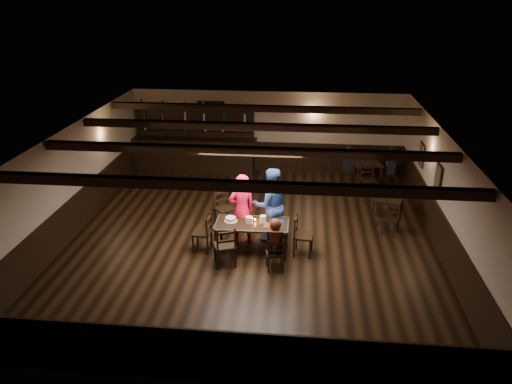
# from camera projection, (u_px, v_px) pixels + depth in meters

# --- Properties ---
(ground) EXTENTS (10.00, 10.00, 0.00)m
(ground) POSITION_uv_depth(u_px,v_px,m) (252.00, 237.00, 12.55)
(ground) COLOR black
(ground) RESTS_ON ground
(room_shell) EXTENTS (9.02, 10.02, 2.71)m
(room_shell) POSITION_uv_depth(u_px,v_px,m) (252.00, 172.00, 11.91)
(room_shell) COLOR beige
(room_shell) RESTS_ON ground
(dining_table) EXTENTS (1.71, 0.86, 0.75)m
(dining_table) POSITION_uv_depth(u_px,v_px,m) (252.00, 226.00, 11.63)
(dining_table) COLOR black
(dining_table) RESTS_ON ground
(chair_near_left) EXTENTS (0.58, 0.57, 0.99)m
(chair_near_left) POSITION_uv_depth(u_px,v_px,m) (225.00, 244.00, 11.03)
(chair_near_left) COLOR black
(chair_near_left) RESTS_ON ground
(chair_near_right) EXTENTS (0.44, 0.42, 0.80)m
(chair_near_right) POSITION_uv_depth(u_px,v_px,m) (275.00, 252.00, 10.90)
(chair_near_right) COLOR black
(chair_near_right) RESTS_ON ground
(chair_end_left) EXTENTS (0.44, 0.46, 0.93)m
(chair_end_left) POSITION_uv_depth(u_px,v_px,m) (205.00, 230.00, 11.74)
(chair_end_left) COLOR black
(chair_end_left) RESTS_ON ground
(chair_end_right) EXTENTS (0.49, 0.50, 0.97)m
(chair_end_right) POSITION_uv_depth(u_px,v_px,m) (300.00, 232.00, 11.57)
(chair_end_right) COLOR black
(chair_end_right) RESTS_ON ground
(chair_far_pushed) EXTENTS (0.61, 0.61, 0.95)m
(chair_far_pushed) POSITION_uv_depth(u_px,v_px,m) (223.00, 205.00, 13.03)
(chair_far_pushed) COLOR black
(chair_far_pushed) RESTS_ON ground
(woman_pink) EXTENTS (0.77, 0.66, 1.79)m
(woman_pink) POSITION_uv_depth(u_px,v_px,m) (242.00, 209.00, 11.96)
(woman_pink) COLOR #EC1443
(woman_pink) RESTS_ON ground
(man_blue) EXTENTS (1.10, 0.97, 1.88)m
(man_blue) POSITION_uv_depth(u_px,v_px,m) (271.00, 205.00, 12.10)
(man_blue) COLOR navy
(man_blue) RESTS_ON ground
(seated_person) EXTENTS (0.34, 0.50, 0.82)m
(seated_person) POSITION_uv_depth(u_px,v_px,m) (275.00, 236.00, 10.81)
(seated_person) COLOR black
(seated_person) RESTS_ON ground
(cake) EXTENTS (0.31, 0.31, 0.10)m
(cake) POSITION_uv_depth(u_px,v_px,m) (231.00, 219.00, 11.69)
(cake) COLOR white
(cake) RESTS_ON dining_table
(plate_stack_a) EXTENTS (0.17, 0.17, 0.16)m
(plate_stack_a) POSITION_uv_depth(u_px,v_px,m) (249.00, 220.00, 11.58)
(plate_stack_a) COLOR white
(plate_stack_a) RESTS_ON dining_table
(plate_stack_b) EXTENTS (0.14, 0.14, 0.17)m
(plate_stack_b) POSITION_uv_depth(u_px,v_px,m) (263.00, 219.00, 11.60)
(plate_stack_b) COLOR white
(plate_stack_b) RESTS_ON dining_table
(tea_light) EXTENTS (0.06, 0.06, 0.06)m
(tea_light) POSITION_uv_depth(u_px,v_px,m) (255.00, 220.00, 11.68)
(tea_light) COLOR #A5A8AD
(tea_light) RESTS_ON dining_table
(salt_shaker) EXTENTS (0.03, 0.03, 0.09)m
(salt_shaker) POSITION_uv_depth(u_px,v_px,m) (266.00, 224.00, 11.44)
(salt_shaker) COLOR silver
(salt_shaker) RESTS_ON dining_table
(pepper_shaker) EXTENTS (0.03, 0.03, 0.08)m
(pepper_shaker) POSITION_uv_depth(u_px,v_px,m) (270.00, 223.00, 11.51)
(pepper_shaker) COLOR #A5A8AD
(pepper_shaker) RESTS_ON dining_table
(drink_glass) EXTENTS (0.07, 0.07, 0.11)m
(drink_glass) POSITION_uv_depth(u_px,v_px,m) (264.00, 218.00, 11.71)
(drink_glass) COLOR silver
(drink_glass) RESTS_ON dining_table
(menu_red) EXTENTS (0.36, 0.27, 0.00)m
(menu_red) POSITION_uv_depth(u_px,v_px,m) (271.00, 225.00, 11.48)
(menu_red) COLOR #9E2411
(menu_red) RESTS_ON dining_table
(menu_blue) EXTENTS (0.35, 0.27, 0.00)m
(menu_blue) POSITION_uv_depth(u_px,v_px,m) (277.00, 221.00, 11.68)
(menu_blue) COLOR #0E1A49
(menu_blue) RESTS_ON dining_table
(bar_counter) EXTENTS (4.20, 0.70, 2.20)m
(bar_counter) POSITION_uv_depth(u_px,v_px,m) (195.00, 150.00, 16.83)
(bar_counter) COLOR black
(bar_counter) RESTS_ON ground
(back_table_a) EXTENTS (0.95, 0.95, 0.75)m
(back_table_a) POSITION_uv_depth(u_px,v_px,m) (388.00, 201.00, 13.05)
(back_table_a) COLOR black
(back_table_a) RESTS_ON ground
(back_table_b) EXTENTS (1.00, 1.00, 0.75)m
(back_table_b) POSITION_uv_depth(u_px,v_px,m) (366.00, 166.00, 15.58)
(back_table_b) COLOR black
(back_table_b) RESTS_ON ground
(bg_patron_left) EXTENTS (0.34, 0.44, 0.80)m
(bg_patron_left) POSITION_uv_depth(u_px,v_px,m) (349.00, 159.00, 15.55)
(bg_patron_left) COLOR black
(bg_patron_left) RESTS_ON ground
(bg_patron_right) EXTENTS (0.24, 0.40, 0.82)m
(bg_patron_right) POSITION_uv_depth(u_px,v_px,m) (391.00, 160.00, 15.36)
(bg_patron_right) COLOR black
(bg_patron_right) RESTS_ON ground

